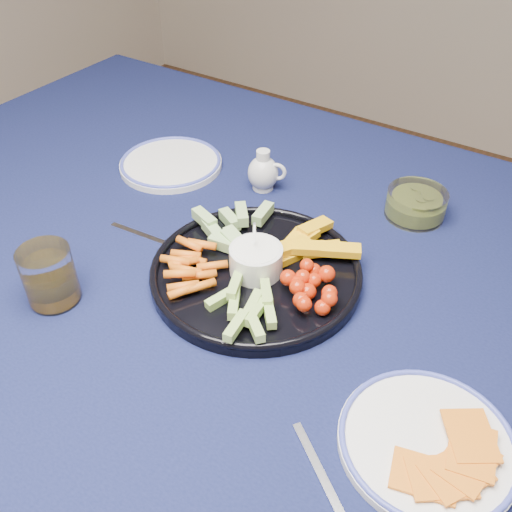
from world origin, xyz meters
The scene contains 9 objects.
dining_table centered at (0.00, 0.00, 0.66)m, with size 1.67×1.07×0.75m.
crudite_platter centered at (0.04, -0.06, 0.77)m, with size 0.33×0.33×0.11m.
creamer_pitcher centered at (-0.09, 0.17, 0.78)m, with size 0.07×0.06×0.08m.
pickle_bowl centered at (0.19, 0.24, 0.77)m, with size 0.11×0.11×0.05m.
cheese_plate centered at (0.38, -0.20, 0.76)m, with size 0.21×0.21×0.02m.
juice_tumbler centered at (-0.19, -0.27, 0.79)m, with size 0.08×0.08×0.09m.
fork_left centered at (-0.15, -0.08, 0.75)m, with size 0.17×0.03×0.00m.
fork_right centered at (0.31, -0.32, 0.75)m, with size 0.15×0.11×0.00m.
side_plate_extra centered at (-0.29, 0.13, 0.75)m, with size 0.21×0.21×0.02m.
Camera 1 is at (0.41, -0.62, 1.35)m, focal length 40.00 mm.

